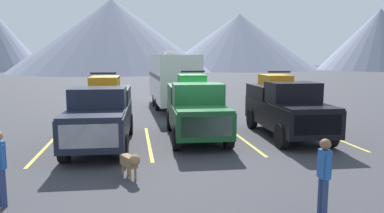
# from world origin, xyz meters

# --- Properties ---
(ground_plane) EXTENTS (240.00, 240.00, 0.00)m
(ground_plane) POSITION_xyz_m (0.00, 0.00, 0.00)
(ground_plane) COLOR #38383D
(pickup_truck_a) EXTENTS (2.27, 5.82, 2.65)m
(pickup_truck_a) POSITION_xyz_m (-3.55, 0.49, 1.22)
(pickup_truck_a) COLOR black
(pickup_truck_a) RESTS_ON ground
(pickup_truck_b) EXTENTS (2.29, 5.33, 2.67)m
(pickup_truck_b) POSITION_xyz_m (0.07, 1.19, 1.23)
(pickup_truck_b) COLOR #144723
(pickup_truck_b) RESTS_ON ground
(pickup_truck_c) EXTENTS (2.27, 5.48, 2.64)m
(pickup_truck_c) POSITION_xyz_m (3.76, 0.82, 1.23)
(pickup_truck_c) COLOR black
(pickup_truck_c) RESTS_ON ground
(lot_stripe_a) EXTENTS (0.12, 5.50, 0.01)m
(lot_stripe_a) POSITION_xyz_m (-5.56, 0.57, 0.00)
(lot_stripe_a) COLOR gold
(lot_stripe_a) RESTS_ON ground
(lot_stripe_b) EXTENTS (0.12, 5.50, 0.01)m
(lot_stripe_b) POSITION_xyz_m (-1.85, 0.57, 0.00)
(lot_stripe_b) COLOR gold
(lot_stripe_b) RESTS_ON ground
(lot_stripe_c) EXTENTS (0.12, 5.50, 0.01)m
(lot_stripe_c) POSITION_xyz_m (1.85, 0.57, 0.00)
(lot_stripe_c) COLOR gold
(lot_stripe_c) RESTS_ON ground
(lot_stripe_d) EXTENTS (0.12, 5.50, 0.01)m
(lot_stripe_d) POSITION_xyz_m (5.56, 0.57, 0.00)
(lot_stripe_d) COLOR gold
(lot_stripe_d) RESTS_ON ground
(camper_trailer_a) EXTENTS (2.54, 8.98, 3.64)m
(camper_trailer_a) POSITION_xyz_m (0.08, 9.75, 1.92)
(camper_trailer_a) COLOR white
(camper_trailer_a) RESTS_ON ground
(person_a) EXTENTS (0.22, 0.36, 1.63)m
(person_a) POSITION_xyz_m (1.36, -6.53, 0.94)
(person_a) COLOR navy
(person_a) RESTS_ON ground
(dog) EXTENTS (0.55, 0.87, 0.72)m
(dog) POSITION_xyz_m (-2.50, -3.57, 0.48)
(dog) COLOR olive
(dog) RESTS_ON ground
(mountain_ridge) EXTENTS (144.82, 51.30, 16.25)m
(mountain_ridge) POSITION_xyz_m (0.87, 73.51, 7.62)
(mountain_ridge) COLOR gray
(mountain_ridge) RESTS_ON ground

